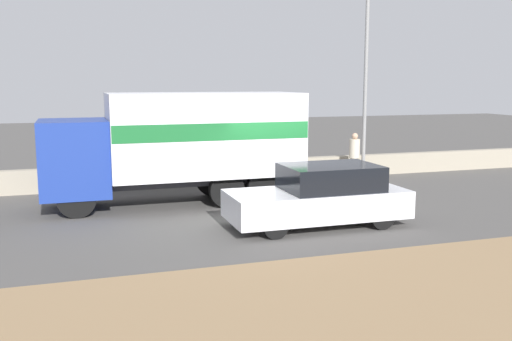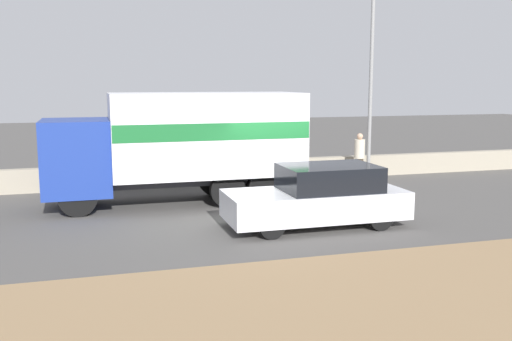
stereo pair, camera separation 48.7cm
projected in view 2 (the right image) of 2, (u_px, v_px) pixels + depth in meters
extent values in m
plane|color=#514F4C|center=(285.00, 217.00, 15.50)|extent=(80.00, 80.00, 0.00)
cube|color=#937551|center=(409.00, 301.00, 9.51)|extent=(60.00, 5.29, 0.04)
cube|color=#A39984|center=(235.00, 172.00, 20.72)|extent=(60.00, 0.35, 0.79)
cylinder|color=gray|center=(371.00, 81.00, 20.76)|extent=(0.14, 0.14, 7.33)
cube|color=navy|center=(77.00, 157.00, 16.17)|extent=(1.87, 2.15, 2.11)
cube|color=black|center=(41.00, 143.00, 15.86)|extent=(0.06, 1.83, 0.93)
cube|color=#2D2D33|center=(207.00, 178.00, 17.33)|extent=(5.64, 1.39, 0.25)
cube|color=white|center=(206.00, 134.00, 17.12)|extent=(5.64, 2.52, 2.44)
cube|color=#19662D|center=(206.00, 128.00, 17.10)|extent=(5.61, 2.54, 0.49)
cylinder|color=black|center=(78.00, 198.00, 15.47)|extent=(1.03, 0.28, 1.03)
cylinder|color=black|center=(79.00, 186.00, 17.19)|extent=(1.03, 0.28, 1.03)
cylinder|color=black|center=(264.00, 188.00, 16.93)|extent=(1.03, 0.28, 1.03)
cylinder|color=black|center=(248.00, 178.00, 18.65)|extent=(1.03, 0.28, 1.03)
cylinder|color=black|center=(227.00, 190.00, 16.62)|extent=(1.03, 0.28, 1.03)
cylinder|color=black|center=(214.00, 180.00, 18.34)|extent=(1.03, 0.28, 1.03)
cube|color=silver|center=(315.00, 204.00, 14.39)|extent=(4.54, 1.86, 0.69)
cube|color=black|center=(329.00, 178.00, 14.39)|extent=(2.36, 1.71, 0.63)
cylinder|color=black|center=(272.00, 226.00, 13.27)|extent=(0.62, 0.20, 0.62)
cylinder|color=black|center=(253.00, 211.00, 14.81)|extent=(0.62, 0.20, 0.62)
cylinder|color=black|center=(380.00, 218.00, 14.05)|extent=(0.62, 0.20, 0.62)
cylinder|color=black|center=(352.00, 204.00, 15.59)|extent=(0.62, 0.20, 0.62)
cylinder|color=#473828|center=(359.00, 170.00, 21.02)|extent=(0.30, 0.30, 0.84)
cylinder|color=beige|center=(360.00, 149.00, 20.91)|extent=(0.38, 0.38, 0.70)
sphere|color=tan|center=(360.00, 136.00, 20.83)|extent=(0.23, 0.23, 0.23)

